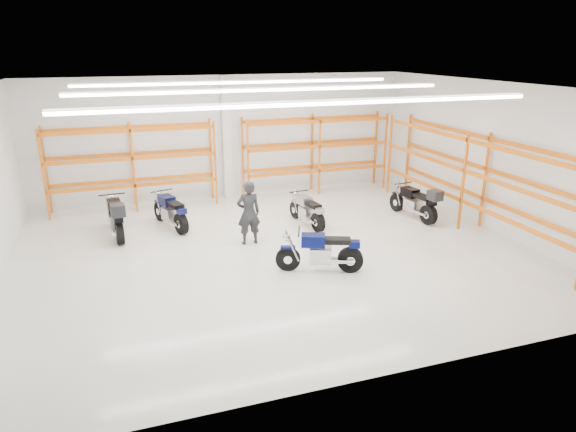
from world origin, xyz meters
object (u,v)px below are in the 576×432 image
object	(u,v)px
motorcycle_back_a	(116,218)
standing_man	(249,213)
motorcycle_main	(323,253)
motorcycle_back_c	(308,211)
motorcycle_back_d	(417,203)
structural_column	(227,138)
motorcycle_back_b	(171,212)

from	to	relation	value
motorcycle_back_a	standing_man	world-z (taller)	standing_man
motorcycle_main	motorcycle_back_c	bearing A→B (deg)	75.61
motorcycle_main	motorcycle_back_c	world-z (taller)	motorcycle_main
motorcycle_back_d	structural_column	bearing A→B (deg)	139.25
motorcycle_main	motorcycle_back_d	world-z (taller)	motorcycle_back_d
motorcycle_back_b	structural_column	distance (m)	4.14
motorcycle_back_a	motorcycle_back_d	xyz separation A→B (m)	(9.40, -1.42, -0.04)
motorcycle_back_d	structural_column	distance (m)	7.21
structural_column	motorcycle_back_b	bearing A→B (deg)	-130.84
motorcycle_back_b	motorcycle_back_d	size ratio (longest dim) A/B	0.94
motorcycle_back_d	structural_column	xyz separation A→B (m)	(-5.31, 4.58, 1.68)
motorcycle_back_a	standing_man	distance (m)	4.04
structural_column	motorcycle_main	bearing A→B (deg)	-83.73
motorcycle_back_b	motorcycle_back_c	size ratio (longest dim) A/B	1.06
motorcycle_back_d	standing_man	distance (m)	5.81
motorcycle_back_c	motorcycle_back_d	world-z (taller)	motorcycle_back_d
motorcycle_back_a	motorcycle_back_c	size ratio (longest dim) A/B	1.20
motorcycle_back_a	structural_column	distance (m)	5.42
motorcycle_main	structural_column	bearing A→B (deg)	96.27
motorcycle_back_a	motorcycle_back_c	bearing A→B (deg)	-8.40
standing_man	structural_column	xyz separation A→B (m)	(0.48, 4.92, 1.31)
motorcycle_main	structural_column	xyz separation A→B (m)	(-0.82, 7.42, 1.74)
motorcycle_back_d	standing_man	xyz separation A→B (m)	(-5.79, -0.35, 0.37)
motorcycle_back_c	motorcycle_back_a	bearing A→B (deg)	171.60
motorcycle_back_c	motorcycle_back_d	bearing A→B (deg)	-8.90
motorcycle_back_c	structural_column	bearing A→B (deg)	112.86
motorcycle_main	motorcycle_back_b	xyz separation A→B (m)	(-3.27, 4.58, 0.00)
motorcycle_back_a	motorcycle_back_d	bearing A→B (deg)	-8.59
motorcycle_back_a	motorcycle_back_d	distance (m)	9.51
motorcycle_back_b	standing_man	xyz separation A→B (m)	(1.98, -2.08, 0.42)
motorcycle_back_b	structural_column	world-z (taller)	structural_column
motorcycle_back_a	motorcycle_main	bearing A→B (deg)	-40.97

